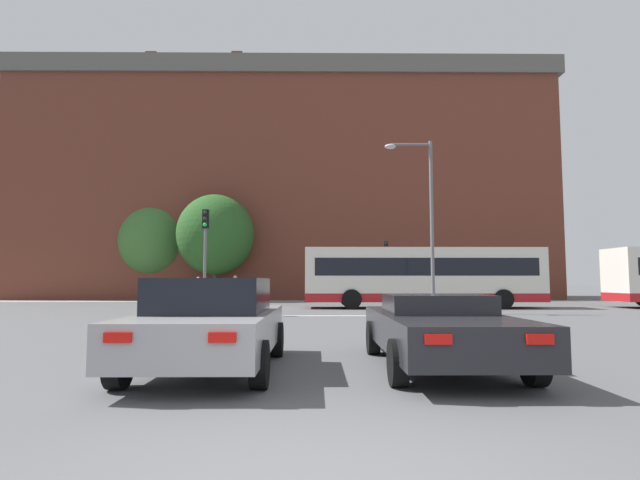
# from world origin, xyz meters

# --- Properties ---
(stop_line_strip) EXTENTS (7.53, 0.30, 0.01)m
(stop_line_strip) POSITION_xyz_m (0.00, 17.15, 0.00)
(stop_line_strip) COLOR silver
(stop_line_strip) RESTS_ON ground_plane
(far_pavement) EXTENTS (68.37, 2.50, 0.01)m
(far_pavement) POSITION_xyz_m (0.00, 31.44, 0.01)
(far_pavement) COLOR gray
(far_pavement) RESTS_ON ground_plane
(brick_civic_building) EXTENTS (43.99, 11.96, 20.46)m
(brick_civic_building) POSITION_xyz_m (-2.77, 39.75, 9.53)
(brick_civic_building) COLOR brown
(brick_civic_building) RESTS_ON ground_plane
(car_saloon_left) EXTENTS (2.09, 4.60, 1.46)m
(car_saloon_left) POSITION_xyz_m (-1.73, 4.74, 0.75)
(car_saloon_left) COLOR #9E9EA3
(car_saloon_left) RESTS_ON ground_plane
(car_roadster_right) EXTENTS (2.08, 4.85, 1.19)m
(car_roadster_right) POSITION_xyz_m (1.97, 4.98, 0.63)
(car_roadster_right) COLOR #232328
(car_roadster_right) RESTS_ON ground_plane
(bus_crossing_lead) EXTENTS (12.35, 2.71, 3.13)m
(bus_crossing_lead) POSITION_xyz_m (5.57, 23.01, 1.68)
(bus_crossing_lead) COLOR silver
(bus_crossing_lead) RESTS_ON ground_plane
(traffic_light_near_left) EXTENTS (0.26, 0.31, 4.43)m
(traffic_light_near_left) POSITION_xyz_m (-4.71, 17.57, 2.96)
(traffic_light_near_left) COLOR slate
(traffic_light_near_left) RESTS_ON ground_plane
(traffic_light_far_right) EXTENTS (0.26, 0.31, 4.12)m
(traffic_light_far_right) POSITION_xyz_m (4.74, 30.53, 2.77)
(traffic_light_far_right) COLOR slate
(traffic_light_far_right) RESTS_ON ground_plane
(street_lamp_junction) EXTENTS (2.14, 0.36, 7.68)m
(street_lamp_junction) POSITION_xyz_m (4.75, 18.55, 4.66)
(street_lamp_junction) COLOR slate
(street_lamp_junction) RESTS_ON ground_plane
(pedestrian_waiting) EXTENTS (0.41, 0.25, 1.71)m
(pedestrian_waiting) POSITION_xyz_m (-8.11, 31.04, 1.00)
(pedestrian_waiting) COLOR brown
(pedestrian_waiting) RESTS_ON ground_plane
(pedestrian_walking_east) EXTENTS (0.46, 0.39, 1.80)m
(pedestrian_walking_east) POSITION_xyz_m (-5.56, 30.88, 1.07)
(pedestrian_walking_east) COLOR #333851
(pedestrian_walking_east) RESTS_ON ground_plane
(tree_by_building) EXTENTS (5.72, 5.72, 7.46)m
(tree_by_building) POSITION_xyz_m (-12.55, 35.60, 4.45)
(tree_by_building) COLOR #4C3823
(tree_by_building) RESTS_ON ground_plane
(tree_kerbside) EXTENTS (5.54, 5.54, 7.67)m
(tree_kerbside) POSITION_xyz_m (-7.30, 32.56, 4.75)
(tree_kerbside) COLOR #4C3823
(tree_kerbside) RESTS_ON ground_plane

